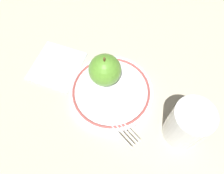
{
  "coord_description": "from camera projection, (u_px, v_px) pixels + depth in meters",
  "views": [
    {
      "loc": [
        0.16,
        0.17,
        0.48
      ],
      "look_at": [
        0.01,
        0.0,
        0.04
      ],
      "focal_mm": 35.0,
      "sensor_mm": 36.0,
      "label": 1
    }
  ],
  "objects": [
    {
      "name": "fork",
      "position": [
        106.0,
        111.0,
        0.49
      ],
      "size": [
        0.03,
        0.19,
        0.0
      ],
      "rotation": [
        0.0,
        0.0,
        1.56
      ],
      "color": "silver",
      "rests_on": "plate"
    },
    {
      "name": "apple_red_whole",
      "position": [
        104.0,
        71.0,
        0.5
      ],
      "size": [
        0.08,
        0.08,
        0.09
      ],
      "color": "#59952F",
      "rests_on": "plate"
    },
    {
      "name": "plate",
      "position": [
        112.0,
        92.0,
        0.53
      ],
      "size": [
        0.2,
        0.2,
        0.02
      ],
      "color": "white",
      "rests_on": "ground_plane"
    },
    {
      "name": "ground_plane",
      "position": [
        115.0,
        90.0,
        0.54
      ],
      "size": [
        2.0,
        2.0,
        0.0
      ],
      "primitive_type": "plane",
      "color": "#B9AF96"
    },
    {
      "name": "napkin_folded",
      "position": [
        57.0,
        66.0,
        0.57
      ],
      "size": [
        0.17,
        0.17,
        0.01
      ],
      "primitive_type": "cube",
      "rotation": [
        0.0,
        0.0,
        0.49
      ],
      "color": "silver",
      "rests_on": "ground_plane"
    },
    {
      "name": "drinking_glass",
      "position": [
        187.0,
        124.0,
        0.44
      ],
      "size": [
        0.08,
        0.08,
        0.11
      ],
      "primitive_type": "cylinder",
      "color": "white",
      "rests_on": "ground_plane"
    }
  ]
}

